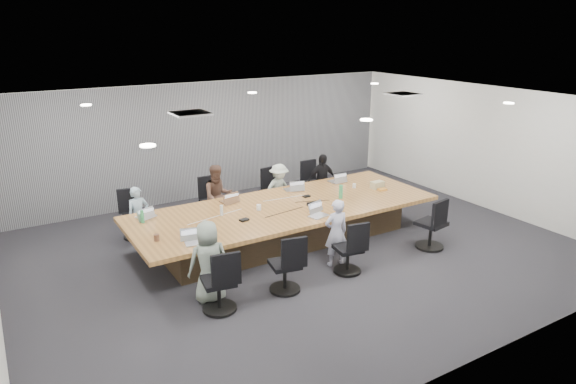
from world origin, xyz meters
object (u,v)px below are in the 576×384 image
laptop_6 (318,216)px  stapler (311,204)px  mug_brown (157,238)px  chair_4 (219,286)px  chair_0 (135,220)px  bottle_clear (222,210)px  snack_packet (382,189)px  person_3 (322,180)px  person_0 (139,216)px  chair_7 (431,227)px  chair_1 (212,205)px  person_4 (209,262)px  conference_table (285,222)px  bottle_green_left (142,217)px  person_2 (279,190)px  chair_5 (285,269)px  laptop_4 (195,243)px  canvas_bag (377,185)px  person_6 (336,233)px  laptop_2 (292,189)px  laptop_3 (336,181)px  bottle_green_right (341,192)px  chair_2 (271,195)px  chair_3 (313,186)px  laptop_1 (229,201)px  laptop_0 (146,216)px

laptop_6 → stapler: 0.61m
mug_brown → chair_4: bearing=-70.1°
chair_0 → bottle_clear: bearing=138.2°
chair_0 → snack_packet: bearing=167.9°
chair_4 → person_3: bearing=46.8°
person_0 → snack_packet: size_ratio=6.65×
chair_7 → stapler: (-1.77, 1.47, 0.35)m
chair_1 → stapler: size_ratio=4.56×
person_0 → person_4: 2.72m
conference_table → bottle_green_left: bottle_green_left is taller
person_2 → stapler: person_2 is taller
chair_1 → chair_5: 3.41m
chair_4 → chair_7: size_ratio=0.96×
laptop_4 → conference_table: bearing=30.8°
person_2 → person_4: size_ratio=0.90×
laptop_4 → bottle_green_left: bearing=119.2°
canvas_bag → person_3: bearing=108.4°
bottle_green_left → snack_packet: size_ratio=1.32×
person_2 → person_6: person_6 is taller
laptop_2 → laptop_4: same height
canvas_bag → laptop_3: bearing=118.8°
person_0 → stapler: person_0 is taller
laptop_6 → bottle_green_right: bottle_green_right is taller
person_0 → laptop_3: (4.28, -0.55, 0.17)m
chair_2 → laptop_4: laptop_4 is taller
chair_3 → laptop_1: bearing=21.3°
person_0 → stapler: bearing=-33.4°
person_2 → laptop_6: size_ratio=3.39×
stapler → laptop_2: bearing=81.2°
chair_4 → bottle_green_right: size_ratio=2.91×
conference_table → chair_5: chair_5 is taller
chair_4 → person_2: 4.15m
laptop_1 → bottle_clear: size_ratio=1.82×
chair_5 → laptop_0: 2.92m
bottle_green_right → laptop_3: bearing=58.5°
chair_7 → laptop_0: chair_7 is taller
chair_2 → bottle_green_right: 2.03m
laptop_3 → canvas_bag: 0.97m
person_0 → snack_packet: person_0 is taller
snack_packet → canvas_bag: bearing=90.0°
stapler → snack_packet: bearing=2.7°
chair_5 → laptop_0: chair_5 is taller
person_2 → bottle_green_right: 1.66m
chair_2 → bottle_green_right: bottle_green_right is taller
chair_2 → laptop_3: bearing=132.8°
conference_table → chair_3: 2.47m
chair_4 → chair_7: chair_7 is taller
chair_2 → person_2: bearing=80.8°
chair_5 → person_4: 1.22m
chair_1 → snack_packet: (3.08, -1.92, 0.37)m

